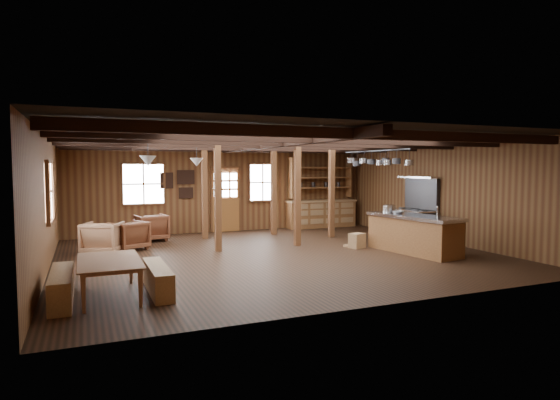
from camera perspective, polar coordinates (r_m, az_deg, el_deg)
name	(u,v)px	position (r m, az deg, el deg)	size (l,w,h in m)	color
room	(277,197)	(11.24, -0.34, 0.38)	(10.04, 9.04, 2.84)	black
ceiling_joists	(274,144)	(11.39, -0.69, 6.87)	(9.80, 8.82, 0.18)	black
timber_posts	(266,192)	(13.36, -1.68, 0.95)	(3.95, 2.35, 2.80)	#4F2E16
back_door	(226,205)	(15.47, -6.64, -0.59)	(1.02, 0.08, 2.15)	brown
window_back_left	(143,184)	(14.93, -16.31, 1.88)	(1.32, 0.06, 1.32)	white
window_back_right	(262,182)	(15.85, -2.15, 2.15)	(1.02, 0.06, 1.32)	white
window_left	(49,192)	(10.90, -26.33, 0.90)	(0.14, 1.24, 1.32)	white
notice_boards	(180,182)	(15.09, -12.14, 2.12)	(1.08, 0.03, 0.90)	silver
back_counter	(321,210)	(16.54, 5.00, -1.25)	(2.55, 0.60, 2.45)	brown
pendant_lamps	(175,161)	(11.55, -12.69, 4.60)	(1.86, 2.36, 0.66)	#2E2E31
pot_rack	(372,161)	(12.97, 11.20, 4.69)	(0.41, 3.00, 0.42)	#2E2E31
kitchen_island	(414,234)	(12.03, 15.99, -3.95)	(1.22, 2.60, 1.20)	brown
step_stool	(357,241)	(12.45, 9.37, -4.91)	(0.43, 0.31, 0.38)	olive
commercial_range	(414,219)	(14.31, 16.00, -2.19)	(0.78, 1.49, 1.84)	#2E2E31
dining_table	(112,278)	(8.20, -19.79, -8.96)	(1.73, 0.97, 0.61)	#976544
bench_wall	(62,287)	(8.21, -25.09, -9.56)	(0.32, 1.73, 0.48)	olive
bench_aisle	(158,279)	(8.28, -14.69, -9.28)	(0.31, 1.65, 0.45)	olive
armchair_a	(129,236)	(12.58, -17.95, -4.15)	(0.79, 0.81, 0.74)	brown
armchair_b	(151,228)	(13.93, -15.42, -3.26)	(0.82, 0.85, 0.77)	brown
armchair_c	(103,238)	(12.22, -20.82, -4.34)	(0.84, 0.87, 0.79)	brown
counter_pot	(389,208)	(12.58, 13.16, -1.00)	(0.32, 0.32, 0.19)	#B5B8BD
bowl	(398,212)	(12.17, 14.13, -1.47)	(0.28, 0.28, 0.07)	silver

